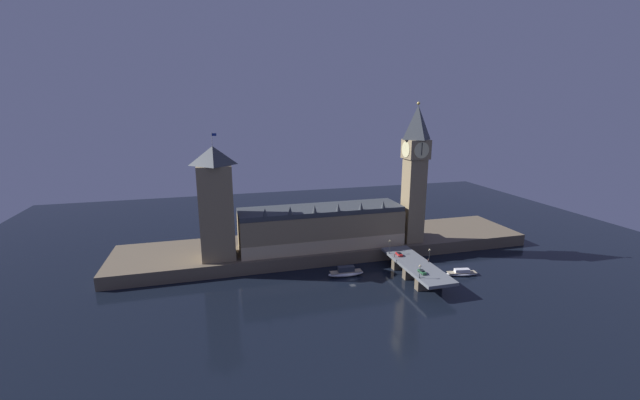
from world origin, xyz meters
The scene contains 16 objects.
ground_plane centered at (0.00, 0.00, 0.00)m, with size 400.00×400.00×0.00m, color black.
embankment centered at (0.00, 39.00, 3.15)m, with size 220.00×42.00×6.30m.
parliament_hall centered at (-6.16, 31.90, 16.52)m, with size 83.96×23.15×24.55m.
clock_tower centered at (42.86, 26.30, 45.08)m, with size 11.84×11.95×73.17m.
victoria_tower centered at (-58.08, 29.22, 33.13)m, with size 15.75×15.75×59.36m.
bridge centered at (28.83, -5.00, 4.91)m, with size 13.96×46.00×7.09m.
car_northbound_lead centered at (25.76, 6.05, 7.78)m, with size 2.09×4.45×1.46m.
car_northbound_trail centered at (25.76, -15.64, 7.81)m, with size 1.91×4.65×1.53m.
pedestrian_near_rail centered at (22.68, -18.93, 8.00)m, with size 0.38×0.38×1.72m.
pedestrian_mid_walk centered at (34.97, -5.03, 7.94)m, with size 0.38×0.38×1.61m.
pedestrian_far_rail centered at (22.68, 4.69, 7.99)m, with size 0.38×0.38×1.69m.
street_lamp_near centered at (22.28, -19.72, 10.80)m, with size 1.34×0.60×5.91m.
street_lamp_mid centered at (35.37, -5.00, 11.08)m, with size 1.34×0.60×6.37m.
street_lamp_far centered at (22.28, 9.72, 11.37)m, with size 1.34×0.60×6.84m.
boat_upstream centered at (-1.50, 5.21, 1.76)m, with size 17.14×5.25×4.82m.
boat_downstream centered at (51.16, -8.24, 1.15)m, with size 15.90×6.86×3.15m.
Camera 1 is at (-57.92, -155.29, 76.71)m, focal length 22.00 mm.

